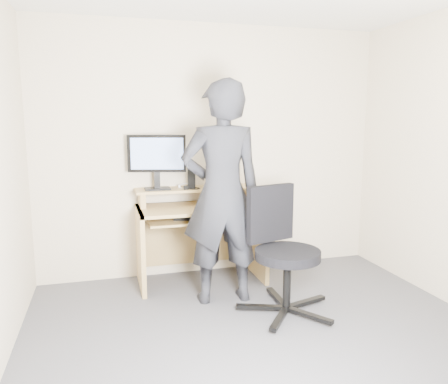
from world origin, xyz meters
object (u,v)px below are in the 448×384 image
office_chair (281,246)px  person (222,193)px  desk (199,225)px  monitor (157,157)px

office_chair → person: person is taller
desk → monitor: monitor is taller
monitor → office_chair: 1.45m
office_chair → desk: bearing=102.9°
desk → person: 0.69m
desk → office_chair: 1.02m
monitor → person: person is taller
desk → person: size_ratio=0.63×
monitor → person: (0.47, -0.61, -0.27)m
monitor → office_chair: monitor is taller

